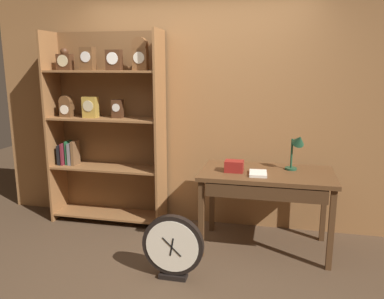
{
  "coord_description": "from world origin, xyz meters",
  "views": [
    {
      "loc": [
        0.88,
        -2.81,
        1.79
      ],
      "look_at": [
        0.09,
        0.72,
        1.0
      ],
      "focal_mm": 36.14,
      "sensor_mm": 36.0,
      "label": 1
    }
  ],
  "objects_px": {
    "open_repair_manual": "(258,173)",
    "round_clock_large": "(173,247)",
    "toolbox_small": "(234,166)",
    "desk_lamp": "(297,146)",
    "bookshelf": "(105,126)",
    "workbench": "(266,182)"
  },
  "relations": [
    {
      "from": "desk_lamp",
      "to": "bookshelf",
      "type": "bearing_deg",
      "value": 173.18
    },
    {
      "from": "bookshelf",
      "to": "workbench",
      "type": "height_order",
      "value": "bookshelf"
    },
    {
      "from": "workbench",
      "to": "desk_lamp",
      "type": "relative_size",
      "value": 3.34
    },
    {
      "from": "toolbox_small",
      "to": "round_clock_large",
      "type": "xyz_separation_m",
      "value": [
        -0.43,
        -0.68,
        -0.55
      ]
    },
    {
      "from": "toolbox_small",
      "to": "round_clock_large",
      "type": "distance_m",
      "value": 0.97
    },
    {
      "from": "toolbox_small",
      "to": "open_repair_manual",
      "type": "relative_size",
      "value": 0.8
    },
    {
      "from": "open_repair_manual",
      "to": "round_clock_large",
      "type": "relative_size",
      "value": 0.39
    },
    {
      "from": "workbench",
      "to": "toolbox_small",
      "type": "relative_size",
      "value": 7.17
    },
    {
      "from": "desk_lamp",
      "to": "round_clock_large",
      "type": "height_order",
      "value": "desk_lamp"
    },
    {
      "from": "toolbox_small",
      "to": "open_repair_manual",
      "type": "xyz_separation_m",
      "value": [
        0.23,
        -0.06,
        -0.04
      ]
    },
    {
      "from": "bookshelf",
      "to": "desk_lamp",
      "type": "xyz_separation_m",
      "value": [
        2.1,
        -0.25,
        -0.09
      ]
    },
    {
      "from": "bookshelf",
      "to": "workbench",
      "type": "bearing_deg",
      "value": -11.5
    },
    {
      "from": "toolbox_small",
      "to": "round_clock_large",
      "type": "bearing_deg",
      "value": -122.14
    },
    {
      "from": "open_repair_manual",
      "to": "desk_lamp",
      "type": "bearing_deg",
      "value": 28.52
    },
    {
      "from": "workbench",
      "to": "desk_lamp",
      "type": "bearing_deg",
      "value": 23.96
    },
    {
      "from": "workbench",
      "to": "open_repair_manual",
      "type": "distance_m",
      "value": 0.16
    },
    {
      "from": "bookshelf",
      "to": "desk_lamp",
      "type": "height_order",
      "value": "bookshelf"
    },
    {
      "from": "desk_lamp",
      "to": "workbench",
      "type": "bearing_deg",
      "value": -156.04
    },
    {
      "from": "open_repair_manual",
      "to": "round_clock_large",
      "type": "height_order",
      "value": "open_repair_manual"
    },
    {
      "from": "desk_lamp",
      "to": "toolbox_small",
      "type": "relative_size",
      "value": 2.15
    },
    {
      "from": "open_repair_manual",
      "to": "round_clock_large",
      "type": "distance_m",
      "value": 1.04
    },
    {
      "from": "open_repair_manual",
      "to": "round_clock_large",
      "type": "xyz_separation_m",
      "value": [
        -0.66,
        -0.62,
        -0.51
      ]
    }
  ]
}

